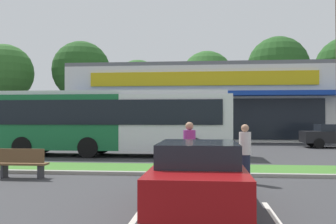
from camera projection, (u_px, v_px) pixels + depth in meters
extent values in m
cube|color=#427A2D|center=(181.00, 169.00, 13.74)|extent=(56.00, 2.20, 0.12)
cube|color=#99968C|center=(179.00, 174.00, 12.52)|extent=(56.00, 0.24, 0.12)
cube|color=silver|center=(202.00, 106.00, 36.14)|extent=(22.27, 12.85, 6.10)
cube|color=black|center=(202.00, 119.00, 29.69)|extent=(18.71, 0.08, 3.17)
cube|color=#14389E|center=(202.00, 94.00, 29.06)|extent=(20.94, 1.40, 0.35)
cube|color=gold|center=(202.00, 79.00, 29.70)|extent=(17.82, 0.16, 1.10)
cube|color=slate|center=(202.00, 73.00, 36.19)|extent=(22.27, 12.85, 0.30)
cylinder|color=#473323|center=(4.00, 114.00, 46.41)|extent=(0.44, 0.44, 4.83)
sphere|color=#2D6026|center=(5.00, 73.00, 46.49)|extent=(7.01, 7.01, 7.01)
cylinder|color=#473323|center=(81.00, 112.00, 47.04)|extent=(0.44, 0.44, 5.17)
sphere|color=#23511E|center=(81.00, 70.00, 47.12)|extent=(7.17, 7.17, 7.17)
cylinder|color=#473323|center=(138.00, 118.00, 47.20)|extent=(0.44, 0.44, 3.76)
sphere|color=#2D6026|center=(138.00, 85.00, 47.27)|extent=(6.16, 6.16, 6.16)
cylinder|color=#473323|center=(207.00, 115.00, 46.34)|extent=(0.44, 0.44, 4.49)
sphere|color=#2D6026|center=(207.00, 77.00, 46.41)|extent=(6.42, 6.42, 6.42)
cylinder|color=#473323|center=(278.00, 112.00, 42.35)|extent=(0.44, 0.44, 5.07)
sphere|color=#23511E|center=(278.00, 67.00, 42.43)|extent=(6.81, 6.81, 6.81)
cube|color=#196638|center=(61.00, 122.00, 19.46)|extent=(6.56, 2.56, 2.70)
cube|color=silver|center=(177.00, 122.00, 18.90)|extent=(5.37, 2.56, 2.70)
cube|color=silver|center=(113.00, 94.00, 19.23)|extent=(11.45, 2.32, 0.20)
cube|color=black|center=(106.00, 112.00, 17.92)|extent=(10.96, 0.08, 1.19)
cube|color=black|center=(232.00, 116.00, 18.64)|extent=(0.06, 2.17, 1.51)
cylinder|color=black|center=(195.00, 145.00, 19.96)|extent=(1.00, 0.30, 1.00)
cylinder|color=black|center=(194.00, 148.00, 17.63)|extent=(1.00, 0.30, 1.00)
cylinder|color=black|center=(102.00, 144.00, 20.44)|extent=(1.00, 0.30, 1.00)
cylinder|color=black|center=(88.00, 148.00, 18.11)|extent=(1.00, 0.30, 1.00)
cylinder|color=black|center=(43.00, 144.00, 20.75)|extent=(1.00, 0.30, 1.00)
cylinder|color=black|center=(23.00, 147.00, 18.42)|extent=(1.00, 0.30, 1.00)
cube|color=brown|center=(23.00, 164.00, 12.08)|extent=(1.60, 0.45, 0.06)
cube|color=brown|center=(20.00, 156.00, 11.89)|extent=(1.60, 0.06, 0.44)
cube|color=#333338|center=(41.00, 171.00, 12.02)|extent=(0.08, 0.36, 0.45)
cube|color=#333338|center=(4.00, 171.00, 12.14)|extent=(0.08, 0.36, 0.45)
cube|color=black|center=(336.00, 137.00, 24.42)|extent=(4.20, 1.86, 0.74)
cube|color=black|center=(332.00, 128.00, 24.45)|extent=(1.89, 1.63, 0.46)
cylinder|color=black|center=(311.00, 142.00, 25.42)|extent=(0.64, 0.22, 0.64)
cylinder|color=black|center=(319.00, 143.00, 23.66)|extent=(0.64, 0.22, 0.64)
cube|color=maroon|center=(199.00, 179.00, 7.92)|extent=(1.77, 4.60, 0.66)
cube|color=black|center=(198.00, 153.00, 7.70)|extent=(1.56, 2.07, 0.45)
cylinder|color=black|center=(166.00, 182.00, 9.42)|extent=(0.22, 0.64, 0.64)
cylinder|color=black|center=(234.00, 183.00, 9.26)|extent=(0.22, 0.64, 0.64)
cylinder|color=black|center=(149.00, 210.00, 6.58)|extent=(0.22, 0.64, 0.64)
cylinder|color=black|center=(247.00, 212.00, 6.42)|extent=(0.22, 0.64, 0.64)
cube|color=black|center=(150.00, 136.00, 25.83)|extent=(4.78, 1.81, 0.72)
cube|color=black|center=(146.00, 127.00, 25.86)|extent=(2.15, 1.59, 0.54)
cylinder|color=black|center=(173.00, 141.00, 26.54)|extent=(0.64, 0.22, 0.64)
cylinder|color=black|center=(170.00, 142.00, 24.83)|extent=(0.64, 0.22, 0.64)
cylinder|color=black|center=(131.00, 140.00, 26.82)|extent=(0.64, 0.22, 0.64)
cylinder|color=black|center=(126.00, 142.00, 25.11)|extent=(0.64, 0.22, 0.64)
cylinder|color=#1E2338|center=(245.00, 169.00, 11.13)|extent=(0.30, 0.30, 0.84)
cylinder|color=silver|center=(245.00, 143.00, 11.14)|extent=(0.35, 0.35, 0.66)
sphere|color=tan|center=(245.00, 128.00, 11.15)|extent=(0.23, 0.23, 0.23)
cylinder|color=#726651|center=(189.00, 168.00, 11.09)|extent=(0.31, 0.31, 0.87)
cylinder|color=#99338C|center=(189.00, 142.00, 11.10)|extent=(0.36, 0.36, 0.69)
sphere|color=tan|center=(189.00, 126.00, 11.11)|extent=(0.24, 0.24, 0.24)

